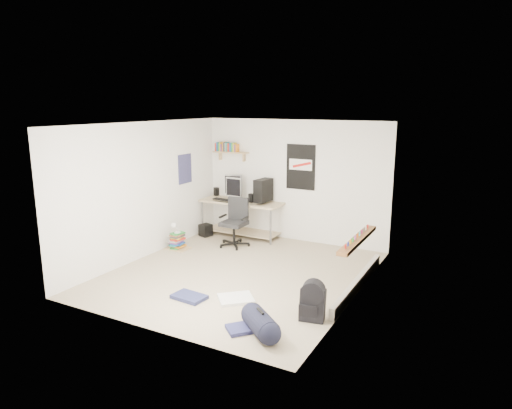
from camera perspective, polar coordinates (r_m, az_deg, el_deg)
The scene contains 26 objects.
floor at distance 7.84m, azimuth -2.06°, elevation -8.59°, with size 4.00×4.50×0.01m, color gray.
ceiling at distance 7.31m, azimuth -2.22°, elevation 10.07°, with size 4.00×4.50×0.01m, color white.
back_wall at distance 9.45m, azimuth 4.78°, elevation 2.96°, with size 4.00×0.01×2.50m, color silver.
left_wall at distance 8.64m, azimuth -13.70°, elevation 1.73°, with size 0.01×4.50×2.50m, color silver.
right_wall at distance 6.71m, azimuth 12.81°, elevation -1.30°, with size 0.01×4.50×2.50m, color silver.
desk at distance 9.89m, azimuth -1.64°, elevation -1.82°, with size 1.79×0.78×0.82m, color beige.
monitor_left at distance 9.86m, azimuth -2.83°, elevation 2.08°, with size 0.39×0.10×0.42m, color #A0A1A5.
monitor_right at distance 9.60m, azimuth -2.77°, elevation 1.73°, with size 0.37×0.09×0.40m, color #9B9CA0.
pc_tower at distance 9.45m, azimuth 0.92°, elevation 1.78°, with size 0.21×0.45×0.47m, color black.
keyboard at distance 9.67m, azimuth -4.29°, elevation 0.63°, with size 0.40×0.14×0.02m, color black.
speaker_left at distance 10.11m, azimuth -4.97°, elevation 1.62°, with size 0.09×0.09×0.18m, color black.
speaker_right at distance 9.39m, azimuth -0.61°, elevation 0.81°, with size 0.09×0.09×0.18m, color black.
office_chair at distance 9.13m, azimuth -2.78°, elevation -2.24°, with size 0.64×0.64×0.97m, color black.
wall_shelf at distance 9.94m, azimuth -3.17°, elevation 6.54°, with size 0.80×0.22×0.24m, color tan.
poster_back_wall at distance 9.33m, azimuth 5.60°, elevation 4.68°, with size 0.62×0.03×0.92m, color black.
poster_left_wall at distance 9.50m, azimuth -8.87°, elevation 4.43°, with size 0.02×0.42×0.60m, color navy.
window at distance 6.97m, azimuth 13.12°, elevation 0.87°, with size 0.10×1.50×1.26m, color brown.
baseboard_heater at distance 7.36m, azimuth 12.63°, elevation -9.56°, with size 0.08×2.50×0.18m, color #B7B2A8.
backpack at distance 6.25m, azimuth 7.09°, elevation -12.35°, with size 0.33×0.26×0.44m, color black.
duffel_bag at distance 5.87m, azimuth 0.55°, elevation -14.65°, with size 0.29×0.29×0.58m, color black.
tshirt at distance 6.83m, azimuth -2.54°, elevation -11.68°, with size 0.49×0.42×0.04m, color silver.
jeans_a at distance 6.93m, azimuth -8.35°, elevation -11.34°, with size 0.49×0.31×0.05m, color #22274E.
jeans_b at distance 6.01m, azimuth -1.67°, elevation -15.21°, with size 0.39×0.30×0.05m, color navy.
book_stack at distance 9.17m, azimuth -9.79°, elevation -4.56°, with size 0.47×0.39×0.32m, color brown.
desk_lamp at distance 9.08m, azimuth -9.82°, elevation -3.23°, with size 0.12×0.21×0.21m, color silver.
subwoofer at distance 9.92m, azimuth -6.31°, elevation -3.19°, with size 0.23×0.23×0.25m, color black.
Camera 1 is at (3.70, -6.30, 2.83)m, focal length 32.00 mm.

